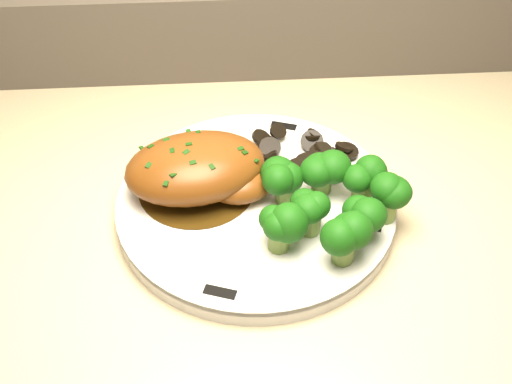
{
  "coord_description": "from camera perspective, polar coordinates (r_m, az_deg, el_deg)",
  "views": [
    {
      "loc": [
        0.16,
        1.24,
        1.39
      ],
      "look_at": [
        0.19,
        1.73,
        0.92
      ],
      "focal_mm": 45.0,
      "sensor_mm": 36.0,
      "label": 1
    }
  ],
  "objects": [
    {
      "name": "plate",
      "position": [
        0.69,
        0.0,
        -1.2
      ],
      "size": [
        0.31,
        0.31,
        0.02
      ],
      "primitive_type": "cylinder",
      "rotation": [
        0.0,
        0.0,
        0.03
      ],
      "color": "silver",
      "rests_on": "counter"
    },
    {
      "name": "mushroom_pile",
      "position": [
        0.73,
        4.1,
        3.13
      ],
      "size": [
        0.1,
        0.07,
        0.03
      ],
      "color": "black",
      "rests_on": "plate"
    },
    {
      "name": "chicken_breast",
      "position": [
        0.68,
        -4.95,
        2.0
      ],
      "size": [
        0.17,
        0.13,
        0.06
      ],
      "rotation": [
        0.0,
        0.0,
        0.18
      ],
      "color": "brown",
      "rests_on": "plate"
    },
    {
      "name": "rim_accent_1",
      "position": [
        0.72,
        -10.03,
        1.3
      ],
      "size": [
        0.02,
        0.03,
        0.0
      ],
      "primitive_type": "cube",
      "rotation": [
        0.0,
        0.0,
        4.39
      ],
      "color": "black",
      "rests_on": "plate"
    },
    {
      "name": "rim_accent_2",
      "position": [
        0.6,
        -3.22,
        -8.9
      ],
      "size": [
        0.03,
        0.02,
        0.0
      ],
      "primitive_type": "cube",
      "rotation": [
        0.0,
        0.0,
        5.96
      ],
      "color": "black",
      "rests_on": "plate"
    },
    {
      "name": "rim_accent_3",
      "position": [
        0.67,
        10.74,
        -2.53
      ],
      "size": [
        0.02,
        0.03,
        0.0
      ],
      "primitive_type": "cube",
      "rotation": [
        0.0,
        0.0,
        7.53
      ],
      "color": "black",
      "rests_on": "plate"
    },
    {
      "name": "rim_accent_0",
      "position": [
        0.78,
        2.47,
        5.87
      ],
      "size": [
        0.03,
        0.02,
        0.0
      ],
      "primitive_type": "cube",
      "rotation": [
        0.0,
        0.0,
        2.82
      ],
      "color": "black",
      "rests_on": "plate"
    },
    {
      "name": "gravy_pool",
      "position": [
        0.7,
        -5.26,
        0.4
      ],
      "size": [
        0.13,
        0.13,
        0.0
      ],
      "primitive_type": "cylinder",
      "color": "#39260A",
      "rests_on": "plate"
    },
    {
      "name": "broccoli_florets",
      "position": [
        0.64,
        6.76,
        -0.91
      ],
      "size": [
        0.15,
        0.13,
        0.05
      ],
      "rotation": [
        0.0,
        0.0,
        0.23
      ],
      "color": "olive",
      "rests_on": "plate"
    }
  ]
}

